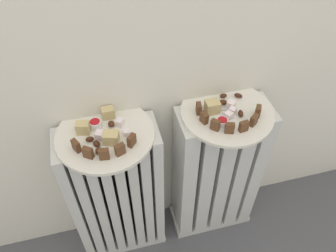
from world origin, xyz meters
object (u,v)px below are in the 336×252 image
radiator_right (216,174)px  fork (223,114)px  radiator_left (117,195)px  plate_left (105,135)px  jam_bowl_right (222,122)px  plate_right (227,112)px  jam_bowl_left (95,124)px

radiator_right → fork: (-0.02, -0.01, 0.36)m
radiator_left → fork: 0.53m
plate_left → jam_bowl_right: (0.37, -0.05, 0.02)m
plate_right → radiator_left: bearing=-180.0°
jam_bowl_left → fork: 0.41m
radiator_left → jam_bowl_right: jam_bowl_right is taller
radiator_left → jam_bowl_left: size_ratio=17.74×
radiator_left → jam_bowl_left: bearing=126.2°
radiator_left → fork: bearing=-1.8°
fork → radiator_left: bearing=178.2°
plate_left → plate_right: size_ratio=1.00×
radiator_right → plate_right: (-0.00, -0.00, 0.35)m
plate_right → fork: (-0.02, -0.01, 0.01)m
radiator_right → plate_left: size_ratio=2.19×
radiator_right → jam_bowl_left: 0.57m
jam_bowl_left → jam_bowl_right: size_ratio=1.02×
plate_right → jam_bowl_left: bearing=175.6°
jam_bowl_left → jam_bowl_right: (0.39, -0.09, -0.00)m
radiator_left → jam_bowl_right: size_ratio=18.13×
radiator_left → plate_left: plate_left is taller
jam_bowl_right → fork: size_ratio=0.42×
fork → jam_bowl_left: bearing=173.7°
radiator_right → plate_right: bearing=-104.0°
plate_right → jam_bowl_left: (-0.43, 0.03, 0.02)m
plate_right → fork: 0.02m
radiator_left → jam_bowl_left: jam_bowl_left is taller
plate_right → jam_bowl_left: size_ratio=8.10×
radiator_left → radiator_right: size_ratio=1.00×
radiator_left → jam_bowl_right: (0.37, -0.05, 0.37)m
plate_right → fork: fork is taller
plate_left → jam_bowl_right: bearing=-8.4°
plate_right → jam_bowl_right: size_ratio=8.27×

